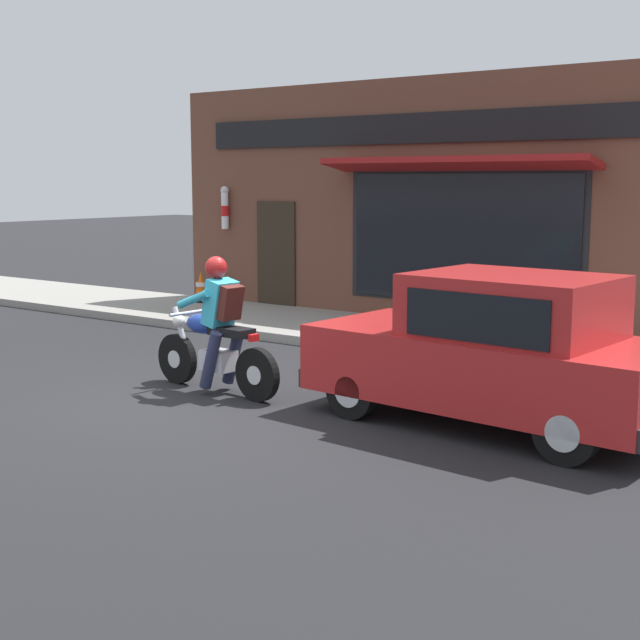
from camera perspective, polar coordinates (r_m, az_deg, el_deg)
ground_plane at (r=10.39m, az=-8.81°, el=-5.05°), size 80.00×80.00×0.00m
sidewalk_curb at (r=15.82m, az=-4.46°, el=0.10°), size 2.60×22.00×0.14m
storefront_building at (r=15.58m, az=5.59°, el=7.48°), size 1.25×9.68×4.20m
motorcycle_with_rider at (r=10.55m, az=-6.65°, el=-1.03°), size 0.60×2.02×1.62m
car_hatchback at (r=9.22m, az=11.12°, el=-2.03°), size 1.92×3.89×1.57m
traffic_cone at (r=17.56m, az=-7.63°, el=2.12°), size 0.36×0.36×0.60m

